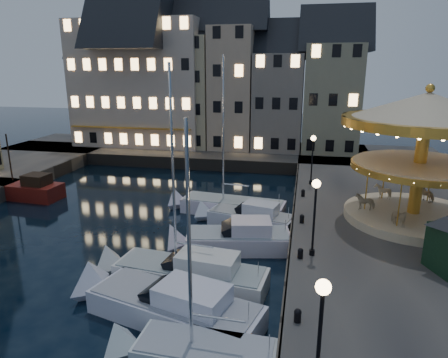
% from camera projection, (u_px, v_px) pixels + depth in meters
% --- Properties ---
extents(ground, '(160.00, 160.00, 0.00)m').
position_uv_depth(ground, '(177.00, 272.00, 22.00)').
color(ground, black).
rests_on(ground, ground).
extents(quay_east, '(16.00, 56.00, 1.30)m').
position_uv_depth(quay_east, '(422.00, 238.00, 24.78)').
color(quay_east, '#474442').
rests_on(quay_east, ground).
extents(quay_north, '(44.00, 12.00, 1.30)m').
position_uv_depth(quay_north, '(186.00, 152.00, 49.76)').
color(quay_north, '#474442').
rests_on(quay_north, ground).
extents(quaywall_e, '(0.15, 44.00, 1.30)m').
position_uv_depth(quaywall_e, '(292.00, 228.00, 26.32)').
color(quaywall_e, '#47423A').
rests_on(quaywall_e, ground).
extents(quaywall_n, '(48.00, 0.15, 1.30)m').
position_uv_depth(quaywall_n, '(187.00, 164.00, 43.72)').
color(quaywall_n, '#47423A').
rests_on(quaywall_n, ground).
extents(streetlamp_a, '(0.44, 0.44, 4.17)m').
position_uv_depth(streetlamp_a, '(320.00, 327.00, 11.03)').
color(streetlamp_a, black).
rests_on(streetlamp_a, quay_east).
extents(streetlamp_b, '(0.44, 0.44, 4.17)m').
position_uv_depth(streetlamp_b, '(315.00, 207.00, 20.46)').
color(streetlamp_b, black).
rests_on(streetlamp_b, quay_east).
extents(streetlamp_c, '(0.44, 0.44, 4.17)m').
position_uv_depth(streetlamp_c, '(313.00, 153.00, 33.18)').
color(streetlamp_c, black).
rests_on(streetlamp_c, quay_east).
extents(bollard_a, '(0.30, 0.30, 0.57)m').
position_uv_depth(bollard_a, '(298.00, 315.00, 15.58)').
color(bollard_a, black).
rests_on(bollard_a, quay_east).
extents(bollard_b, '(0.30, 0.30, 0.57)m').
position_uv_depth(bollard_b, '(300.00, 253.00, 20.76)').
color(bollard_b, black).
rests_on(bollard_b, quay_east).
extents(bollard_c, '(0.30, 0.30, 0.57)m').
position_uv_depth(bollard_c, '(302.00, 218.00, 25.47)').
color(bollard_c, black).
rests_on(bollard_c, quay_east).
extents(bollard_d, '(0.30, 0.30, 0.57)m').
position_uv_depth(bollard_d, '(303.00, 193.00, 30.66)').
color(bollard_d, black).
rests_on(bollard_d, quay_east).
extents(townhouse_na, '(5.50, 8.00, 12.80)m').
position_uv_depth(townhouse_na, '(104.00, 92.00, 51.92)').
color(townhouse_na, gray).
rests_on(townhouse_na, quay_north).
extents(townhouse_nb, '(6.16, 8.00, 13.80)m').
position_uv_depth(townhouse_nb, '(143.00, 88.00, 50.73)').
color(townhouse_nb, gray).
rests_on(townhouse_nb, quay_north).
extents(townhouse_nc, '(6.82, 8.00, 14.80)m').
position_uv_depth(townhouse_nc, '(188.00, 84.00, 49.43)').
color(townhouse_nc, tan).
rests_on(townhouse_nc, quay_north).
extents(townhouse_nd, '(5.50, 8.00, 15.80)m').
position_uv_depth(townhouse_nd, '(234.00, 81.00, 48.18)').
color(townhouse_nd, tan).
rests_on(townhouse_nd, quay_north).
extents(townhouse_ne, '(6.16, 8.00, 12.80)m').
position_uv_depth(townhouse_ne, '(279.00, 94.00, 47.54)').
color(townhouse_ne, gray).
rests_on(townhouse_ne, quay_north).
extents(townhouse_nf, '(6.82, 8.00, 13.80)m').
position_uv_depth(townhouse_nf, '(332.00, 90.00, 46.24)').
color(townhouse_nf, gray).
rests_on(townhouse_nf, quay_north).
extents(hotel_corner, '(17.60, 9.00, 16.80)m').
position_uv_depth(hotel_corner, '(143.00, 76.00, 50.31)').
color(hotel_corner, beige).
rests_on(hotel_corner, quay_north).
extents(motorboat_a, '(6.28, 2.17, 10.40)m').
position_uv_depth(motorboat_a, '(191.00, 355.00, 14.92)').
color(motorboat_a, silver).
rests_on(motorboat_a, ground).
extents(motorboat_b, '(9.00, 4.74, 2.15)m').
position_uv_depth(motorboat_b, '(167.00, 306.00, 17.84)').
color(motorboat_b, silver).
rests_on(motorboat_b, ground).
extents(motorboat_c, '(8.98, 3.21, 11.87)m').
position_uv_depth(motorboat_c, '(183.00, 273.00, 20.58)').
color(motorboat_c, silver).
rests_on(motorboat_c, ground).
extents(motorboat_d, '(7.50, 3.70, 2.15)m').
position_uv_depth(motorboat_d, '(232.00, 240.00, 24.62)').
color(motorboat_d, silver).
rests_on(motorboat_d, ground).
extents(motorboat_e, '(7.04, 3.49, 2.15)m').
position_uv_depth(motorboat_e, '(245.00, 218.00, 28.07)').
color(motorboat_e, silver).
rests_on(motorboat_e, ground).
extents(motorboat_f, '(8.98, 3.27, 11.87)m').
position_uv_depth(motorboat_f, '(226.00, 206.00, 30.81)').
color(motorboat_f, silver).
rests_on(motorboat_f, ground).
extents(red_fishing_boat, '(6.88, 2.80, 5.72)m').
position_uv_depth(red_fishing_boat, '(25.00, 190.00, 34.29)').
color(red_fishing_boat, '#601510').
rests_on(red_fishing_boat, ground).
extents(carousel, '(9.91, 9.91, 8.67)m').
position_uv_depth(carousel, '(424.00, 133.00, 24.44)').
color(carousel, '#CAB48F').
rests_on(carousel, quay_east).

